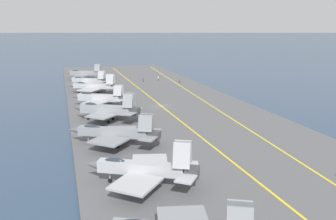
# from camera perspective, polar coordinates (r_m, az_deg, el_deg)

# --- Properties ---
(ground_plane) EXTENTS (2000.00, 2000.00, 0.00)m
(ground_plane) POSITION_cam_1_polar(r_m,az_deg,el_deg) (93.94, -1.07, 0.41)
(ground_plane) COLOR #2D425B
(carrier_deck) EXTENTS (196.48, 47.48, 0.40)m
(carrier_deck) POSITION_cam_1_polar(r_m,az_deg,el_deg) (93.89, -1.07, 0.53)
(carrier_deck) COLOR #565659
(carrier_deck) RESTS_ON ground
(deck_stripe_foul_line) EXTENTS (176.45, 12.41, 0.01)m
(deck_stripe_foul_line) POSITION_cam_1_polar(r_m,az_deg,el_deg) (98.09, 6.29, 1.13)
(deck_stripe_foul_line) COLOR yellow
(deck_stripe_foul_line) RESTS_ON carrier_deck
(deck_stripe_centerline) EXTENTS (176.83, 0.36, 0.01)m
(deck_stripe_centerline) POSITION_cam_1_polar(r_m,az_deg,el_deg) (93.85, -1.07, 0.65)
(deck_stripe_centerline) COLOR yellow
(deck_stripe_centerline) RESTS_ON carrier_deck
(parked_jet_second) EXTENTS (13.45, 15.39, 6.53)m
(parked_jet_second) POSITION_cam_1_polar(r_m,az_deg,el_deg) (47.51, -3.91, -9.31)
(parked_jet_second) COLOR #A8AAAF
(parked_jet_second) RESTS_ON carrier_deck
(parked_jet_third) EXTENTS (12.71, 16.66, 6.03)m
(parked_jet_third) POSITION_cam_1_polar(r_m,az_deg,el_deg) (63.26, -8.43, -3.59)
(parked_jet_third) COLOR gray
(parked_jet_third) RESTS_ON carrier_deck
(parked_jet_fourth) EXTENTS (12.63, 15.39, 6.57)m
(parked_jet_fourth) POSITION_cam_1_polar(r_m,az_deg,el_deg) (79.52, -9.80, 0.08)
(parked_jet_fourth) COLOR gray
(parked_jet_fourth) RESTS_ON carrier_deck
(parked_jet_fifth) EXTENTS (12.92, 15.07, 5.95)m
(parked_jet_fifth) POSITION_cam_1_polar(r_m,az_deg,el_deg) (93.97, -10.84, 1.95)
(parked_jet_fifth) COLOR #A8AAAF
(parked_jet_fifth) RESTS_ON carrier_deck
(parked_jet_sixth) EXTENTS (13.73, 16.13, 6.31)m
(parked_jet_sixth) POSITION_cam_1_polar(r_m,az_deg,el_deg) (112.02, -11.79, 3.78)
(parked_jet_sixth) COLOR #A8AAAF
(parked_jet_sixth) RESTS_ON carrier_deck
(parked_jet_seventh) EXTENTS (13.44, 14.85, 5.64)m
(parked_jet_seventh) POSITION_cam_1_polar(r_m,az_deg,el_deg) (126.21, -12.63, 4.65)
(parked_jet_seventh) COLOR #A8AAAF
(parked_jet_seventh) RESTS_ON carrier_deck
(parked_jet_eighth) EXTENTS (12.32, 15.40, 6.09)m
(parked_jet_eighth) POSITION_cam_1_polar(r_m,az_deg,el_deg) (143.38, -13.13, 5.81)
(parked_jet_eighth) COLOR gray
(parked_jet_eighth) RESTS_ON carrier_deck
(crew_brown_vest) EXTENTS (0.46, 0.44, 1.76)m
(crew_brown_vest) POSITION_cam_1_polar(r_m,az_deg,el_deg) (131.71, 1.89, 4.79)
(crew_brown_vest) COLOR #232328
(crew_brown_vest) RESTS_ON carrier_deck
(crew_white_vest) EXTENTS (0.42, 0.33, 1.80)m
(crew_white_vest) POSITION_cam_1_polar(r_m,az_deg,el_deg) (136.54, -1.58, 5.11)
(crew_white_vest) COLOR #383328
(crew_white_vest) RESTS_ON carrier_deck
(crew_purple_vest) EXTENTS (0.35, 0.44, 1.78)m
(crew_purple_vest) POSITION_cam_1_polar(r_m,az_deg,el_deg) (134.05, -4.00, 4.92)
(crew_purple_vest) COLOR #232328
(crew_purple_vest) RESTS_ON carrier_deck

